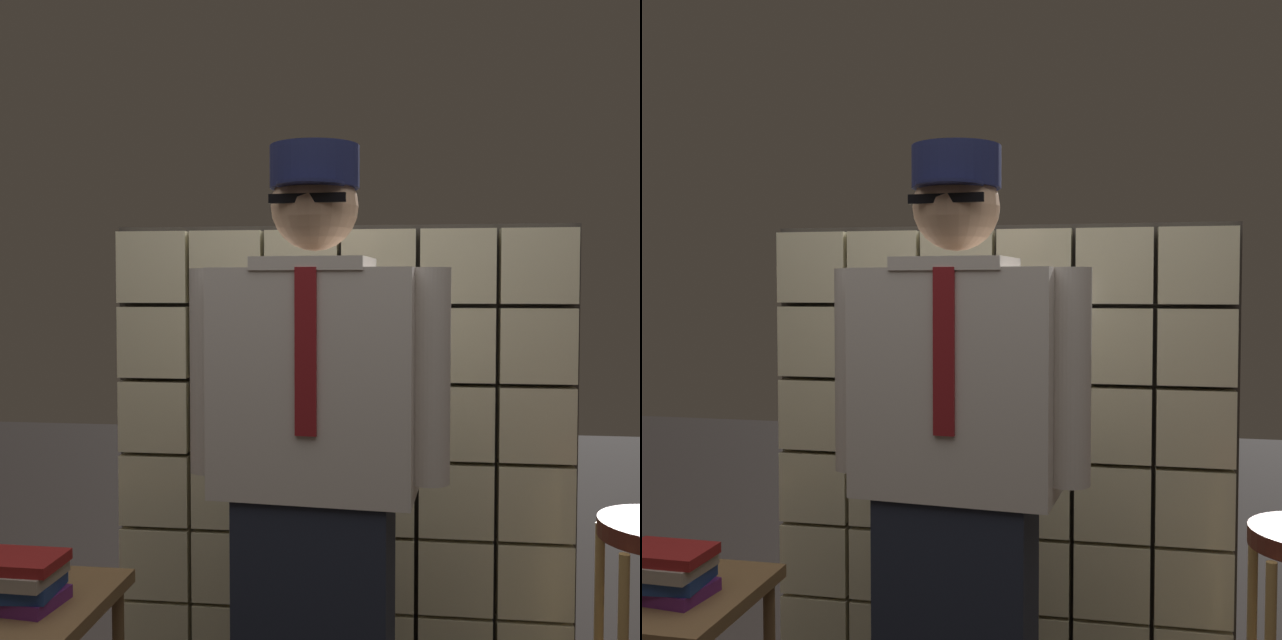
# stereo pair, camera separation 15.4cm
# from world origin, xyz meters

# --- Properties ---
(glass_block_wall) EXTENTS (1.68, 0.10, 1.68)m
(glass_block_wall) POSITION_xyz_m (-0.00, 1.16, 0.82)
(glass_block_wall) COLOR beige
(glass_block_wall) RESTS_ON ground
(standing_person) EXTENTS (0.72, 0.32, 1.81)m
(standing_person) POSITION_xyz_m (0.00, 0.46, 0.94)
(standing_person) COLOR #1E2333
(standing_person) RESTS_ON ground
(side_table) EXTENTS (0.52, 0.52, 0.57)m
(side_table) POSITION_xyz_m (-0.84, 0.37, 0.50)
(side_table) COLOR brown
(side_table) RESTS_ON ground
(book_stack) EXTENTS (0.25, 0.20, 0.14)m
(book_stack) POSITION_xyz_m (-0.79, 0.33, 0.65)
(book_stack) COLOR #591E66
(book_stack) RESTS_ON side_table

